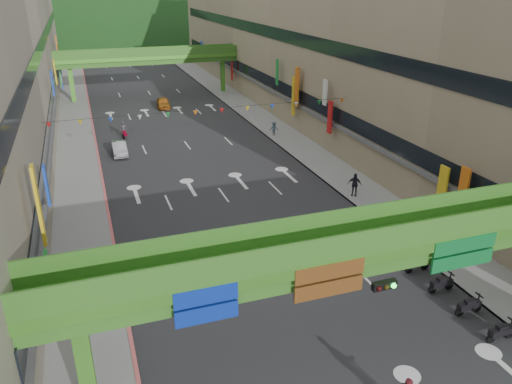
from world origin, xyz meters
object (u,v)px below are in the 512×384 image
scooter_rider_near (291,256)px  car_yellow (163,103)px  overpass_near (376,263)px  pedestrian_red (478,248)px  car_silver (119,149)px

scooter_rider_near → car_yellow: bearing=90.5°
overpass_near → pedestrian_red: bearing=26.8°
overpass_near → scooter_rider_near: bearing=90.9°
overpass_near → pedestrian_red: overpass_near is taller
car_silver → car_yellow: 19.70m
scooter_rider_near → car_silver: bearing=107.2°
scooter_rider_near → pedestrian_red: scooter_rider_near is taller
overpass_near → pedestrian_red: size_ratio=17.61×
overpass_near → car_silver: 35.03m
overpass_near → scooter_rider_near: size_ratio=14.98×
scooter_rider_near → car_silver: (-7.80, 25.25, -0.21)m
overpass_near → car_yellow: 52.25m
scooter_rider_near → car_yellow: (-0.36, 43.49, -0.15)m
car_silver → pedestrian_red: (19.20, -28.12, 0.16)m
scooter_rider_near → car_yellow: 43.49m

